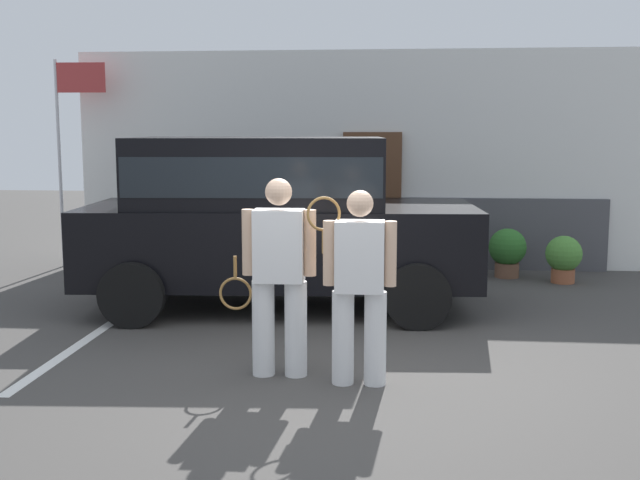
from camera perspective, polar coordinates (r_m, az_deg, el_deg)
ground_plane at (r=6.88m, az=0.77°, el=-10.13°), size 40.00×40.00×0.00m
parking_stripe_0 at (r=8.87m, az=-15.51°, el=-6.22°), size 0.12×4.40×0.01m
house_frontage at (r=12.34m, az=3.04°, el=5.37°), size 8.91×0.40×3.34m
parked_suv at (r=9.38m, az=-3.55°, el=1.91°), size 4.72×2.42×2.05m
tennis_player_man at (r=6.81m, az=-3.02°, el=-2.55°), size 0.90×0.28×1.73m
tennis_player_woman at (r=6.58m, az=2.84°, el=-3.21°), size 0.75×0.26×1.65m
potted_plant_by_porch at (r=11.74m, az=13.45°, el=-0.73°), size 0.54×0.54×0.72m
potted_plant_secondary at (r=11.53m, az=17.27°, el=-1.17°), size 0.51×0.51×0.67m
flag_pole at (r=12.79m, az=-17.73°, el=7.95°), size 0.80×0.05×3.20m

